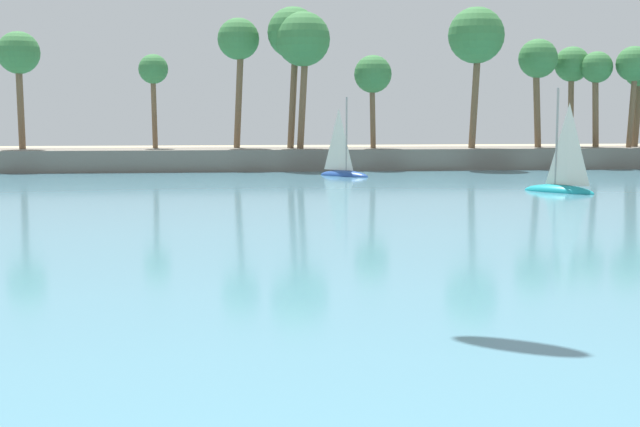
{
  "coord_description": "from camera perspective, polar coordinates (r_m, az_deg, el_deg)",
  "views": [
    {
      "loc": [
        -2.44,
        0.07,
        4.85
      ],
      "look_at": [
        -0.94,
        14.23,
        3.23
      ],
      "focal_mm": 50.67,
      "sensor_mm": 36.0,
      "label": 1
    }
  ],
  "objects": [
    {
      "name": "palm_headland",
      "position": [
        74.66,
        -2.35,
        5.77
      ],
      "size": [
        109.97,
        6.66,
        13.37
      ],
      "color": "slate",
      "rests_on": "ground"
    },
    {
      "name": "sea",
      "position": [
        60.9,
        -3.75,
        1.93
      ],
      "size": [
        220.0,
        107.8,
        0.06
      ],
      "primitive_type": "cube",
      "color": "teal",
      "rests_on": "ground"
    },
    {
      "name": "sailboat_mid_bay",
      "position": [
        67.09,
        1.47,
        2.87
      ],
      "size": [
        3.97,
        3.97,
        6.27
      ],
      "color": "#234793",
      "rests_on": "sea"
    },
    {
      "name": "sailboat_near_shore",
      "position": [
        55.46,
        14.95,
        1.92
      ],
      "size": [
        3.97,
        4.38,
        6.61
      ],
      "color": "teal",
      "rests_on": "sea"
    }
  ]
}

